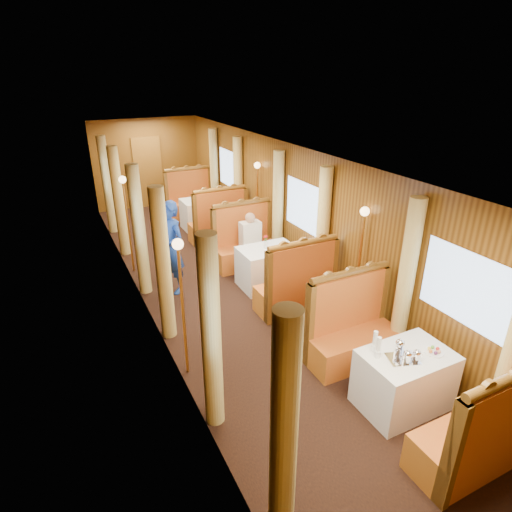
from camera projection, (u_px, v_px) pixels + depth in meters
floor at (231, 293)px, 7.83m from camera, size 3.00×12.00×0.01m
ceiling at (228, 156)px, 6.81m from camera, size 3.00×12.00×0.01m
wall_far at (147, 164)px, 12.23m from camera, size 3.00×0.01×2.50m
wall_left at (142, 244)px, 6.71m from camera, size 0.01×12.00×2.50m
wall_right at (304, 217)px, 7.93m from camera, size 0.01×12.00×2.50m
doorway_far at (148, 172)px, 12.31m from camera, size 0.80×0.04×2.00m
table_near at (404, 380)px, 5.12m from camera, size 1.05×0.72×0.75m
banquette_near_fwd at (479, 437)px, 4.27m from camera, size 1.30×0.55×1.34m
banquette_near_aft at (351, 333)px, 5.93m from camera, size 1.30×0.55×1.34m
table_mid at (268, 267)px, 7.98m from camera, size 1.05×0.72×0.75m
banquette_mid_fwd at (296, 288)px, 7.13m from camera, size 1.30×0.55×1.34m
banquette_mid_aft at (245, 246)px, 8.79m from camera, size 1.30×0.55×1.34m
table_far at (204, 214)px, 10.84m from camera, size 1.05×0.72×0.75m
banquette_far_fwd at (218, 224)px, 9.99m from camera, size 1.30×0.55×1.34m
banquette_far_aft at (191, 201)px, 11.65m from camera, size 1.30×0.55×1.34m
tea_tray at (403, 359)px, 4.87m from camera, size 0.41×0.35×0.01m
teapot_left at (407, 358)px, 4.79m from camera, size 0.18×0.16×0.13m
teapot_right at (416, 357)px, 4.81m from camera, size 0.17×0.14×0.12m
teapot_back at (399, 348)px, 4.95m from camera, size 0.21×0.18×0.14m
fruit_plate at (434, 351)px, 4.98m from camera, size 0.22×0.22×0.05m
cup_inboard at (378, 349)px, 4.88m from camera, size 0.08×0.08×0.26m
cup_outboard at (375, 343)px, 4.98m from camera, size 0.08×0.08×0.26m
rose_vase_mid at (266, 239)px, 7.76m from camera, size 0.06×0.06×0.36m
rose_vase_far at (203, 192)px, 10.66m from camera, size 0.06×0.06×0.36m
window_left_near at (230, 359)px, 3.77m from camera, size 0.01×1.20×0.90m
curtain_left_near_a at (284, 441)px, 3.29m from camera, size 0.22×0.22×2.35m
curtain_left_near_b at (211, 336)px, 4.56m from camera, size 0.22×0.22×2.35m
window_right_near at (465, 288)px, 4.98m from camera, size 0.01×1.20×0.90m
curtain_right_near_b at (406, 283)px, 5.68m from camera, size 0.22×0.22×2.35m
window_left_mid at (141, 232)px, 6.64m from camera, size 0.01×1.20×0.90m
curtain_left_mid_a at (163, 266)px, 6.15m from camera, size 0.22×0.22×2.35m
curtain_left_mid_b at (139, 232)px, 7.43m from camera, size 0.22×0.22×2.35m
window_right_mid at (304, 206)px, 7.84m from camera, size 0.01×1.20×0.90m
curtain_right_mid_a at (322, 235)px, 7.27m from camera, size 0.22×0.22×2.35m
curtain_right_mid_b at (278, 210)px, 8.55m from camera, size 0.22×0.22×2.35m
window_left_far at (106, 182)px, 9.50m from camera, size 0.01×1.20×0.90m
curtain_left_far_a at (119, 202)px, 9.02m from camera, size 0.22×0.22×2.35m
curtain_left_far_b at (107, 185)px, 10.29m from camera, size 0.22×0.22×2.35m
window_right_far at (229, 169)px, 10.70m from camera, size 0.01×1.20×0.90m
curtain_right_far_a at (238, 187)px, 10.13m from camera, size 0.22×0.22×2.35m
curtain_right_far_b at (214, 174)px, 11.41m from camera, size 0.22×0.22×2.35m
sconce_left_fore at (181, 281)px, 5.26m from camera, size 0.14×0.14×1.95m
sconce_right_fore at (361, 243)px, 6.40m from camera, size 0.14×0.14×1.95m
sconce_left_aft at (126, 205)px, 8.13m from camera, size 0.14×0.14×1.95m
sconce_right_aft at (257, 188)px, 9.26m from camera, size 0.14×0.14×1.95m
steward at (171, 248)px, 7.59m from camera, size 0.61×0.73×1.71m
passenger at (251, 236)px, 8.42m from camera, size 0.40×0.44×0.76m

